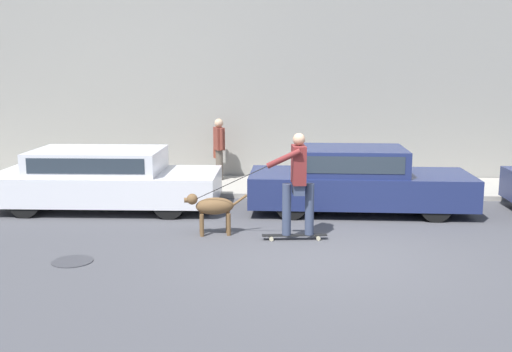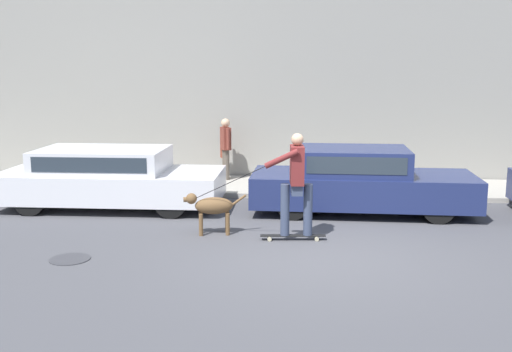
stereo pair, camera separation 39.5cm
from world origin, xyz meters
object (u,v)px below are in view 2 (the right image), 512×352
object	(u,v)px
dog	(212,207)
parked_car_0	(110,178)
pedestrian_with_bag	(226,146)
skateboarder	(296,180)
parked_car_1	(360,182)

from	to	relation	value
dog	parked_car_0	bearing A→B (deg)	-48.41
pedestrian_with_bag	parked_car_0	bearing A→B (deg)	-148.49
skateboarder	dog	bearing A→B (deg)	-14.08
parked_car_0	parked_car_1	distance (m)	5.08
parked_car_0	pedestrian_with_bag	distance (m)	3.46
skateboarder	pedestrian_with_bag	size ratio (longest dim) A/B	1.52
parked_car_1	dog	world-z (taller)	parked_car_1
pedestrian_with_bag	skateboarder	bearing A→B (deg)	-91.97
parked_car_1	pedestrian_with_bag	bearing A→B (deg)	138.57
dog	skateboarder	distance (m)	1.55
dog	skateboarder	xyz separation A→B (m)	(1.44, -0.22, 0.53)
parked_car_0	pedestrian_with_bag	size ratio (longest dim) A/B	2.98
dog	skateboarder	bearing A→B (deg)	160.31
parked_car_0	dog	bearing A→B (deg)	-38.28
parked_car_0	parked_car_1	xyz separation A→B (m)	(5.08, 0.00, 0.01)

